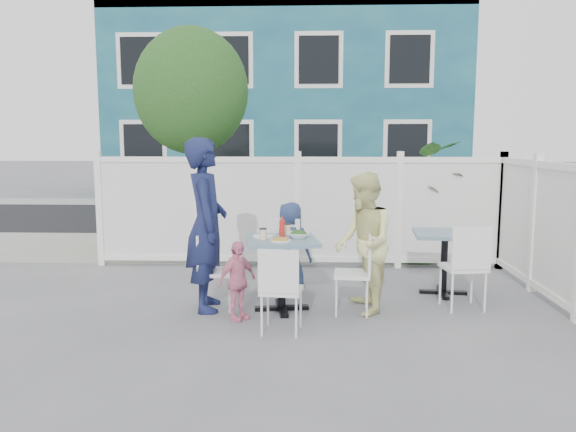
{
  "coord_description": "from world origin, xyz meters",
  "views": [
    {
      "loc": [
        0.28,
        -5.62,
        1.87
      ],
      "look_at": [
        0.03,
        0.71,
        0.98
      ],
      "focal_mm": 35.0,
      "sensor_mm": 36.0,
      "label": 1
    }
  ],
  "objects_px": {
    "main_table": "(282,255)",
    "chair_back": "(282,250)",
    "woman": "(364,243)",
    "toddler": "(237,281)",
    "chair_near": "(280,284)",
    "chair_left": "(209,265)",
    "spare_table": "(445,246)",
    "man": "(206,225)",
    "utility_cabinet": "(124,208)",
    "boy": "(290,246)",
    "chair_right": "(359,267)"
  },
  "relations": [
    {
      "from": "utility_cabinet",
      "to": "man",
      "type": "height_order",
      "value": "man"
    },
    {
      "from": "chair_right",
      "to": "spare_table",
      "type": "bearing_deg",
      "value": -49.77
    },
    {
      "from": "chair_left",
      "to": "chair_right",
      "type": "height_order",
      "value": "chair_right"
    },
    {
      "from": "toddler",
      "to": "man",
      "type": "bearing_deg",
      "value": 87.34
    },
    {
      "from": "chair_left",
      "to": "utility_cabinet",
      "type": "bearing_deg",
      "value": -154.76
    },
    {
      "from": "spare_table",
      "to": "woman",
      "type": "height_order",
      "value": "woman"
    },
    {
      "from": "spare_table",
      "to": "toddler",
      "type": "distance_m",
      "value": 2.59
    },
    {
      "from": "main_table",
      "to": "chair_right",
      "type": "height_order",
      "value": "chair_right"
    },
    {
      "from": "chair_right",
      "to": "man",
      "type": "xyz_separation_m",
      "value": [
        -1.65,
        0.09,
        0.43
      ]
    },
    {
      "from": "main_table",
      "to": "boy",
      "type": "height_order",
      "value": "boy"
    },
    {
      "from": "utility_cabinet",
      "to": "chair_right",
      "type": "height_order",
      "value": "utility_cabinet"
    },
    {
      "from": "man",
      "to": "woman",
      "type": "xyz_separation_m",
      "value": [
        1.69,
        -0.05,
        -0.18
      ]
    },
    {
      "from": "main_table",
      "to": "man",
      "type": "xyz_separation_m",
      "value": [
        -0.82,
        0.02,
        0.32
      ]
    },
    {
      "from": "utility_cabinet",
      "to": "man",
      "type": "relative_size",
      "value": 0.7
    },
    {
      "from": "chair_left",
      "to": "chair_back",
      "type": "relative_size",
      "value": 0.95
    },
    {
      "from": "chair_back",
      "to": "man",
      "type": "bearing_deg",
      "value": 55.68
    },
    {
      "from": "chair_left",
      "to": "toddler",
      "type": "height_order",
      "value": "chair_left"
    },
    {
      "from": "chair_back",
      "to": "chair_near",
      "type": "xyz_separation_m",
      "value": [
        0.06,
        -1.5,
        -0.03
      ]
    },
    {
      "from": "chair_right",
      "to": "chair_near",
      "type": "distance_m",
      "value": 1.07
    },
    {
      "from": "man",
      "to": "woman",
      "type": "relative_size",
      "value": 1.24
    },
    {
      "from": "utility_cabinet",
      "to": "chair_near",
      "type": "relative_size",
      "value": 1.54
    },
    {
      "from": "chair_left",
      "to": "chair_near",
      "type": "xyz_separation_m",
      "value": [
        0.82,
        -0.79,
        0.0
      ]
    },
    {
      "from": "spare_table",
      "to": "toddler",
      "type": "relative_size",
      "value": 0.94
    },
    {
      "from": "woman",
      "to": "toddler",
      "type": "relative_size",
      "value": 1.83
    },
    {
      "from": "chair_back",
      "to": "chair_left",
      "type": "bearing_deg",
      "value": 56.61
    },
    {
      "from": "chair_back",
      "to": "woman",
      "type": "bearing_deg",
      "value": 153.5
    },
    {
      "from": "main_table",
      "to": "spare_table",
      "type": "xyz_separation_m",
      "value": [
        1.91,
        0.71,
        -0.03
      ]
    },
    {
      "from": "chair_near",
      "to": "toddler",
      "type": "xyz_separation_m",
      "value": [
        -0.47,
        0.42,
        -0.08
      ]
    },
    {
      "from": "utility_cabinet",
      "to": "chair_left",
      "type": "relative_size",
      "value": 1.55
    },
    {
      "from": "chair_back",
      "to": "toddler",
      "type": "relative_size",
      "value": 1.08
    },
    {
      "from": "spare_table",
      "to": "chair_back",
      "type": "relative_size",
      "value": 0.87
    },
    {
      "from": "man",
      "to": "boy",
      "type": "relative_size",
      "value": 1.72
    },
    {
      "from": "main_table",
      "to": "chair_back",
      "type": "height_order",
      "value": "chair_back"
    },
    {
      "from": "boy",
      "to": "woman",
      "type": "bearing_deg",
      "value": 154.97
    },
    {
      "from": "chair_near",
      "to": "utility_cabinet",
      "type": "bearing_deg",
      "value": 130.54
    },
    {
      "from": "utility_cabinet",
      "to": "spare_table",
      "type": "height_order",
      "value": "utility_cabinet"
    },
    {
      "from": "chair_left",
      "to": "chair_back",
      "type": "bearing_deg",
      "value": 128.18
    },
    {
      "from": "chair_back",
      "to": "man",
      "type": "relative_size",
      "value": 0.48
    },
    {
      "from": "utility_cabinet",
      "to": "chair_near",
      "type": "bearing_deg",
      "value": -48.94
    },
    {
      "from": "chair_near",
      "to": "man",
      "type": "xyz_separation_m",
      "value": [
        -0.84,
        0.79,
        0.44
      ]
    },
    {
      "from": "main_table",
      "to": "boy",
      "type": "bearing_deg",
      "value": 86.13
    },
    {
      "from": "woman",
      "to": "chair_back",
      "type": "bearing_deg",
      "value": -136.12
    },
    {
      "from": "utility_cabinet",
      "to": "spare_table",
      "type": "distance_m",
      "value": 5.71
    },
    {
      "from": "boy",
      "to": "utility_cabinet",
      "type": "bearing_deg",
      "value": -19.07
    },
    {
      "from": "chair_right",
      "to": "chair_back",
      "type": "relative_size",
      "value": 0.97
    },
    {
      "from": "main_table",
      "to": "chair_left",
      "type": "distance_m",
      "value": 0.81
    },
    {
      "from": "toddler",
      "to": "chair_left",
      "type": "bearing_deg",
      "value": 85.84
    },
    {
      "from": "main_table",
      "to": "toddler",
      "type": "bearing_deg",
      "value": -141.42
    },
    {
      "from": "chair_near",
      "to": "toddler",
      "type": "height_order",
      "value": "chair_near"
    },
    {
      "from": "utility_cabinet",
      "to": "chair_left",
      "type": "bearing_deg",
      "value": -52.24
    }
  ]
}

